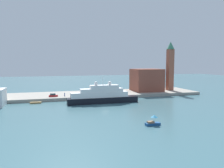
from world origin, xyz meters
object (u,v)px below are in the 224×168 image
(bell_tower, at_px, (170,64))
(person_figure, at_px, (65,95))
(harbor_building, at_px, (147,80))
(mooring_bollard, at_px, (103,95))
(work_barge, at_px, (36,103))
(parked_car, at_px, (53,95))
(large_yacht, at_px, (102,96))
(small_motorboat, at_px, (153,121))

(bell_tower, relative_size, person_figure, 15.69)
(harbor_building, bearing_deg, mooring_bollard, -158.30)
(work_barge, relative_size, person_figure, 2.60)
(work_barge, relative_size, parked_car, 1.11)
(person_figure, distance_m, mooring_bollard, 17.29)
(large_yacht, relative_size, small_motorboat, 7.28)
(bell_tower, bearing_deg, work_barge, -168.92)
(small_motorboat, height_order, mooring_bollard, small_motorboat)
(mooring_bollard, bearing_deg, harbor_building, 21.70)
(large_yacht, distance_m, harbor_building, 36.74)
(harbor_building, xyz_separation_m, mooring_bollard, (-27.19, -10.82, -5.63))
(large_yacht, height_order, work_barge, large_yacht)
(small_motorboat, relative_size, work_barge, 0.91)
(work_barge, distance_m, harbor_building, 58.52)
(work_barge, bearing_deg, person_figure, 30.55)
(work_barge, height_order, parked_car, parked_car)
(work_barge, distance_m, parked_car, 10.35)
(small_motorboat, relative_size, bell_tower, 0.15)
(work_barge, distance_m, person_figure, 14.25)
(bell_tower, xyz_separation_m, person_figure, (-57.80, -6.52, -13.65))
(harbor_building, distance_m, parked_car, 49.99)
(harbor_building, relative_size, person_figure, 8.81)
(harbor_building, height_order, mooring_bollard, harbor_building)
(bell_tower, xyz_separation_m, mooring_bollard, (-40.89, -10.06, -14.13))
(small_motorboat, height_order, person_figure, person_figure)
(small_motorboat, height_order, work_barge, small_motorboat)
(work_barge, xyz_separation_m, bell_tower, (69.96, 13.70, 15.52))
(harbor_building, distance_m, mooring_bollard, 29.80)
(work_barge, relative_size, bell_tower, 0.17)
(work_barge, height_order, bell_tower, bell_tower)
(work_barge, bearing_deg, mooring_bollard, 7.14)
(large_yacht, height_order, small_motorboat, large_yacht)
(small_motorboat, relative_size, mooring_bollard, 6.47)
(bell_tower, height_order, person_figure, bell_tower)
(bell_tower, bearing_deg, person_figure, -173.57)
(harbor_building, relative_size, bell_tower, 0.56)
(harbor_building, height_order, person_figure, harbor_building)
(large_yacht, xyz_separation_m, parked_car, (-19.27, 13.78, -1.02))
(person_figure, bearing_deg, parked_car, 177.95)
(large_yacht, xyz_separation_m, small_motorboat, (5.69, -35.04, -1.93))
(small_motorboat, distance_m, person_figure, 52.55)
(small_motorboat, xyz_separation_m, mooring_bollard, (-2.96, 45.09, 0.62))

